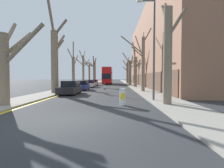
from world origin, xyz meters
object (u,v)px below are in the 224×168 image
object	(u,v)px
street_tree_left_4	(89,73)
street_tree_right_2	(136,69)
parked_car_1	(82,85)
street_tree_right_0	(168,52)
street_tree_left_2	(73,70)
street_tree_left_0	(4,62)
parked_car_2	(89,84)
double_decker_bus	(108,75)
street_tree_right_3	(131,70)
street_tree_right_1	(142,60)
parked_car_3	(94,83)
street_tree_left_5	(94,71)
street_tree_left_3	(83,68)
street_tree_right_4	(127,71)
street_tree_left_1	(55,58)
parked_car_0	(70,88)
lamp_post	(153,44)
traffic_bollard	(122,97)

from	to	relation	value
street_tree_left_4	street_tree_right_2	size ratio (longest dim) A/B	0.82
parked_car_1	street_tree_right_0	bearing A→B (deg)	-59.38
street_tree_left_2	street_tree_left_0	bearing A→B (deg)	-90.34
parked_car_2	double_decker_bus	bearing A→B (deg)	80.93
street_tree_right_0	double_decker_bus	size ratio (longest dim) A/B	0.63
street_tree_right_3	street_tree_right_0	bearing A→B (deg)	-90.20
street_tree_right_1	parked_car_3	distance (m)	18.69
street_tree_right_1	street_tree_right_3	xyz separation A→B (m)	(0.14, 20.03, -0.38)
street_tree_left_5	street_tree_right_0	bearing A→B (deg)	-76.60
street_tree_left_3	double_decker_bus	distance (m)	12.51
street_tree_right_2	double_decker_bus	distance (m)	17.53
street_tree_right_0	street_tree_right_4	size ratio (longest dim) A/B	0.87
street_tree_left_3	parked_car_2	bearing A→B (deg)	-66.91
street_tree_left_1	street_tree_left_4	bearing A→B (deg)	90.77
parked_car_3	parked_car_0	bearing A→B (deg)	-90.00
street_tree_left_0	parked_car_0	bearing A→B (deg)	75.55
double_decker_bus	parked_car_3	size ratio (longest dim) A/B	2.85
parked_car_0	parked_car_3	xyz separation A→B (m)	(0.00, 19.65, -0.06)
street_tree_left_3	lamp_post	size ratio (longest dim) A/B	1.03
parked_car_2	parked_car_3	bearing A→B (deg)	90.00
traffic_bollard	street_tree_left_5	bearing A→B (deg)	99.70
street_tree_right_2	street_tree_right_4	bearing A→B (deg)	90.29
parked_car_1	street_tree_left_5	bearing A→B (deg)	93.86
street_tree_right_4	traffic_bollard	world-z (taller)	street_tree_right_4
parked_car_3	parked_car_2	bearing A→B (deg)	-90.00
street_tree_left_1	parked_car_2	xyz separation A→B (m)	(1.90, 12.78, -3.42)
street_tree_left_4	parked_car_2	xyz separation A→B (m)	(2.26, -13.87, -2.33)
street_tree_right_0	street_tree_right_1	bearing A→B (deg)	90.20
street_tree_right_1	parked_car_1	xyz separation A→B (m)	(-8.32, 3.35, -3.38)
street_tree_left_1	street_tree_right_4	distance (m)	35.53
street_tree_left_3	street_tree_left_4	world-z (taller)	street_tree_left_3
street_tree_right_0	parked_car_3	xyz separation A→B (m)	(-8.36, 27.16, -2.86)
parked_car_1	parked_car_3	distance (m)	13.04
street_tree_right_1	street_tree_right_4	size ratio (longest dim) A/B	0.99
street_tree_right_3	traffic_bollard	bearing A→B (deg)	-95.64
street_tree_right_2	street_tree_right_3	world-z (taller)	street_tree_right_2
street_tree_left_0	street_tree_left_3	world-z (taller)	street_tree_left_3
street_tree_left_3	street_tree_left_4	bearing A→B (deg)	91.42
double_decker_bus	street_tree_left_5	bearing A→B (deg)	126.91
street_tree_left_0	street_tree_left_2	size ratio (longest dim) A/B	0.83
street_tree_right_0	parked_car_3	distance (m)	28.56
street_tree_right_4	double_decker_bus	xyz separation A→B (m)	(-5.85, -4.88, -1.21)
street_tree_right_4	street_tree_right_0	bearing A→B (deg)	-90.14
street_tree_right_1	street_tree_right_3	size ratio (longest dim) A/B	1.05
street_tree_left_3	traffic_bollard	world-z (taller)	street_tree_left_3
parked_car_1	street_tree_right_3	bearing A→B (deg)	63.10
street_tree_right_4	parked_car_0	distance (m)	35.78
street_tree_left_3	street_tree_right_1	bearing A→B (deg)	-55.29
street_tree_left_2	parked_car_0	bearing A→B (deg)	-78.09
parked_car_2	parked_car_3	distance (m)	6.22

